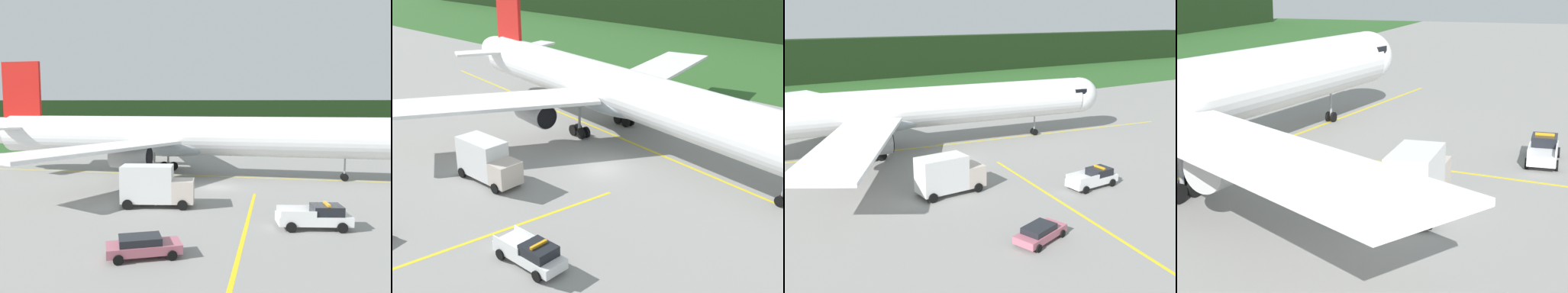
% 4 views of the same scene
% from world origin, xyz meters
% --- Properties ---
extents(ground, '(320.00, 320.00, 0.00)m').
position_xyz_m(ground, '(0.00, 0.00, 0.00)').
color(ground, gray).
extents(grass_verge, '(320.00, 48.74, 0.04)m').
position_xyz_m(grass_verge, '(0.00, 54.87, 0.02)').
color(grass_verge, '#2B5825').
rests_on(grass_verge, ground).
extents(distant_tree_line, '(288.00, 6.03, 10.61)m').
position_xyz_m(distant_tree_line, '(0.00, 75.72, 5.31)').
color(distant_tree_line, black).
rests_on(distant_tree_line, ground).
extents(taxiway_centerline_main, '(80.37, 13.12, 0.01)m').
position_xyz_m(taxiway_centerline_main, '(-3.64, 7.48, 0.00)').
color(taxiway_centerline_main, yellow).
rests_on(taxiway_centerline_main, ground).
extents(taxiway_centerline_spur, '(4.76, 28.01, 0.01)m').
position_xyz_m(taxiway_centerline_spur, '(1.66, -17.23, 0.00)').
color(taxiway_centerline_spur, yellow).
rests_on(taxiway_centerline_spur, ground).
extents(airliner, '(59.91, 46.29, 15.08)m').
position_xyz_m(airliner, '(-4.42, 7.60, 5.05)').
color(airliner, white).
rests_on(airliner, ground).
extents(ops_pickup_truck, '(5.34, 2.25, 1.94)m').
position_xyz_m(ops_pickup_truck, '(7.19, -14.84, 0.90)').
color(ops_pickup_truck, white).
rests_on(ops_pickup_truck, ground).
extents(catering_truck, '(6.45, 2.70, 3.89)m').
position_xyz_m(catering_truck, '(-5.63, -8.85, 1.93)').
color(catering_truck, beige).
rests_on(catering_truck, ground).
extents(staff_car, '(4.77, 2.97, 1.30)m').
position_xyz_m(staff_car, '(-4.61, -20.94, 0.70)').
color(staff_car, '#B25C6D').
rests_on(staff_car, ground).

